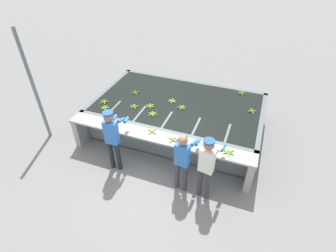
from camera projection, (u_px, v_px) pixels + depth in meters
The scene contains 21 objects.
ground_plane at pixel (154, 168), 6.80m from camera, with size 80.00×80.00×0.00m, color gray.
wash_tank at pixel (178, 115), 7.94m from camera, with size 4.86×2.90×0.91m.
work_ledge at pixel (156, 144), 6.58m from camera, with size 4.86×0.45×0.91m.
worker_0 at pixel (112, 135), 6.21m from camera, with size 0.43×0.73×1.74m.
worker_1 at pixel (183, 158), 5.75m from camera, with size 0.45×0.72×1.60m.
worker_2 at pixel (207, 163), 5.52m from camera, with size 0.48×0.74×1.68m.
banana_bunch_floating_0 at pixel (153, 114), 7.17m from camera, with size 0.28×0.26×0.08m.
banana_bunch_floating_1 at pixel (242, 93), 8.08m from camera, with size 0.27×0.28×0.08m.
banana_bunch_floating_2 at pixel (150, 106), 7.49m from camera, with size 0.28×0.27×0.08m.
banana_bunch_floating_3 at pixel (104, 102), 7.66m from camera, with size 0.28×0.27×0.08m.
banana_bunch_floating_4 at pixel (172, 101), 7.70m from camera, with size 0.28×0.28×0.08m.
banana_bunch_floating_5 at pixel (252, 111), 7.28m from camera, with size 0.27×0.27×0.08m.
banana_bunch_floating_6 at pixel (105, 108), 7.41m from camera, with size 0.28×0.28×0.08m.
banana_bunch_floating_7 at pixel (134, 106), 7.46m from camera, with size 0.27×0.28×0.08m.
banana_bunch_floating_8 at pixel (135, 92), 8.10m from camera, with size 0.24×0.24×0.08m.
banana_bunch_floating_9 at pixel (182, 107), 7.42m from camera, with size 0.27×0.28×0.08m.
banana_bunch_ledge_0 at pixel (173, 140), 6.28m from camera, with size 0.28×0.28×0.08m.
banana_bunch_ledge_1 at pixel (152, 132), 6.53m from camera, with size 0.27×0.27×0.08m.
banana_bunch_ledge_2 at pixel (228, 152), 5.93m from camera, with size 0.27×0.28×0.08m.
knife_0 at pixel (206, 146), 6.10m from camera, with size 0.25×0.29×0.02m.
support_post_left at pixel (34, 88), 6.92m from camera, with size 0.09×0.09×3.20m.
Camera 1 is at (2.03, -4.33, 4.97)m, focal length 28.00 mm.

